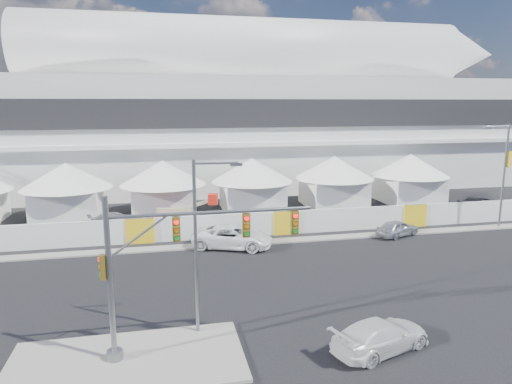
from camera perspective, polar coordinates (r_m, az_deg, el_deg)
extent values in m
plane|color=black|center=(24.56, -0.72, -15.47)|extent=(160.00, 160.00, 0.00)
cube|color=gray|center=(21.57, -15.82, -19.73)|extent=(10.00, 5.00, 0.15)
cube|color=gray|center=(43.23, 22.72, -4.43)|extent=(80.00, 1.20, 0.12)
cube|color=silver|center=(64.84, -1.13, 7.56)|extent=(80.00, 24.00, 14.00)
cube|color=black|center=(52.86, 1.40, 9.80)|extent=(68.00, 0.30, 3.20)
cube|color=white|center=(52.81, 1.45, 6.00)|extent=(72.00, 0.80, 0.50)
cylinder|color=white|center=(63.13, -0.81, 17.27)|extent=(57.60, 8.40, 8.40)
cylinder|color=white|center=(63.50, 1.04, 16.85)|extent=(51.60, 6.80, 6.80)
cylinder|color=white|center=(63.94, 2.86, 16.42)|extent=(45.60, 5.20, 5.20)
cone|color=white|center=(76.62, 25.00, 15.34)|extent=(8.00, 7.60, 7.60)
cube|color=white|center=(47.32, -22.41, -1.32)|extent=(6.00, 6.00, 3.00)
cone|color=white|center=(46.85, -22.65, 1.90)|extent=(8.40, 8.40, 2.40)
cube|color=white|center=(46.52, -11.45, -0.90)|extent=(6.00, 6.00, 3.00)
cone|color=white|center=(46.04, -11.58, 2.39)|extent=(8.40, 8.40, 2.40)
cube|color=white|center=(47.44, -0.52, -0.44)|extent=(6.00, 6.00, 3.00)
cone|color=white|center=(46.97, -0.53, 2.78)|extent=(8.40, 8.40, 2.40)
cube|color=white|center=(49.99, 9.64, -0.01)|extent=(6.00, 6.00, 3.00)
cone|color=white|center=(49.55, 9.74, 3.06)|extent=(8.40, 8.40, 2.40)
cube|color=white|center=(53.94, 18.56, 0.38)|extent=(6.00, 6.00, 3.00)
cone|color=white|center=(53.53, 18.74, 3.22)|extent=(8.40, 8.40, 2.40)
cube|color=white|center=(38.79, 3.76, -3.85)|extent=(70.00, 0.25, 2.00)
imported|color=silver|center=(40.03, 17.26, -4.33)|extent=(3.05, 4.34, 1.37)
imported|color=white|center=(35.28, -2.95, -5.61)|extent=(4.86, 6.78, 1.72)
imported|color=silver|center=(22.18, 15.32, -16.91)|extent=(3.44, 5.27, 1.42)
imported|color=black|center=(52.18, 26.32, -1.31)|extent=(1.94, 4.80, 1.63)
imported|color=#B4B5B9|center=(42.47, -17.03, -3.42)|extent=(3.13, 5.17, 1.40)
cylinder|color=slate|center=(20.20, -17.79, -10.48)|extent=(0.24, 0.24, 7.17)
cylinder|color=slate|center=(21.65, -17.23, -18.86)|extent=(0.70, 0.70, 0.40)
cylinder|color=slate|center=(19.40, -5.45, -2.55)|extent=(8.65, 0.16, 0.16)
cube|color=#594714|center=(19.45, -9.93, -4.60)|extent=(0.32, 0.22, 1.05)
cube|color=#594714|center=(19.77, -1.23, -4.17)|extent=(0.32, 0.22, 1.05)
cube|color=#594714|center=(20.28, 4.84, -3.82)|extent=(0.32, 0.22, 1.05)
cube|color=#594714|center=(20.03, -18.61, -8.90)|extent=(0.22, 0.32, 1.05)
cylinder|color=gray|center=(21.62, -7.54, -6.98)|extent=(0.17, 0.17, 8.32)
cylinder|color=gray|center=(20.84, -5.02, 3.63)|extent=(2.03, 0.11, 0.11)
cube|color=gray|center=(20.99, -2.51, 3.45)|extent=(0.55, 0.23, 0.14)
cylinder|color=gray|center=(45.52, 28.57, 1.67)|extent=(0.18, 0.18, 9.21)
cylinder|color=gray|center=(44.38, 27.98, 7.25)|extent=(2.25, 0.12, 0.12)
cube|color=gray|center=(43.74, 26.93, 7.17)|extent=(0.61, 0.26, 0.15)
cube|color=yellow|center=(45.50, 28.99, 3.59)|extent=(0.03, 0.61, 1.43)
cube|color=red|center=(40.96, -11.34, -3.97)|extent=(3.46, 2.13, 0.98)
cube|color=beige|center=(40.67, -9.90, -2.14)|extent=(3.38, 1.08, 0.31)
cube|color=beige|center=(40.66, -7.15, -1.29)|extent=(2.63, 0.86, 1.09)
cube|color=red|center=(40.69, -5.41, -0.60)|extent=(0.97, 0.97, 0.90)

